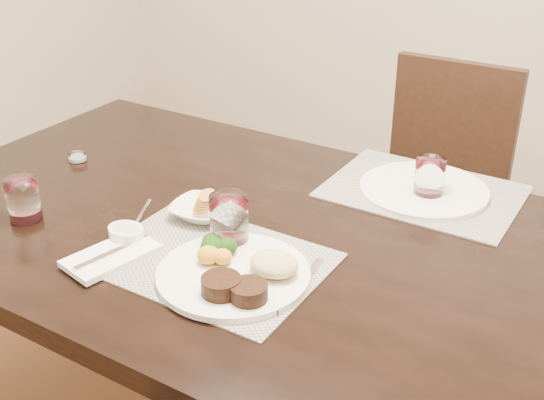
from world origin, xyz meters
The scene contains 14 objects.
dining_table centered at (0.00, 0.00, 0.67)m, with size 2.00×1.00×0.75m.
chair_far centered at (0.00, 0.93, 0.50)m, with size 0.42×0.42×0.90m.
placemat_near centered at (-0.12, -0.17, 0.75)m, with size 0.46×0.34×0.00m, color gray.
placemat_far centered at (0.14, 0.37, 0.75)m, with size 0.46×0.34×0.00m, color gray.
dinner_plate centered at (-0.03, -0.20, 0.77)m, with size 0.31×0.31×0.05m.
napkin_fork centered at (-0.30, -0.27, 0.76)m, with size 0.14×0.21×0.02m.
steak_knife centered at (0.08, -0.19, 0.76)m, with size 0.03×0.21×0.01m.
cracker_bowl centered at (-0.25, -0.03, 0.77)m, with size 0.15×0.15×0.06m.
sauce_ramekin centered at (-0.32, -0.20, 0.77)m, with size 0.08×0.13×0.07m.
wine_glass_near centered at (-0.13, -0.09, 0.80)m, with size 0.08×0.08×0.11m.
far_plate centered at (0.14, 0.36, 0.76)m, with size 0.31×0.31×0.01m, color white.
wine_glass_far centered at (0.16, 0.34, 0.80)m, with size 0.07×0.07×0.10m.
wine_glass_side centered at (-0.59, -0.24, 0.79)m, with size 0.07×0.07×0.10m.
salt_cellar centered at (-0.73, 0.05, 0.76)m, with size 0.05×0.05×0.02m.
Camera 1 is at (0.61, -1.12, 1.51)m, focal length 45.00 mm.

